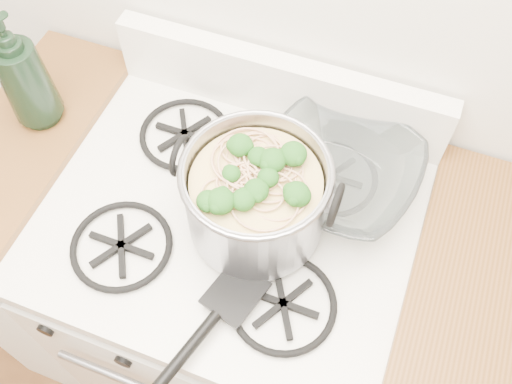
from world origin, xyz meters
name	(u,v)px	position (x,y,z in m)	size (l,w,h in m)	color
gas_range	(236,299)	(0.00, 1.26, 0.44)	(0.76, 0.66, 0.92)	white
counter_left	(74,236)	(-0.51, 1.26, 0.46)	(0.25, 0.65, 0.92)	silver
stock_pot	(256,197)	(0.06, 1.26, 1.01)	(0.31, 0.28, 0.19)	gray
spatula	(235,291)	(0.08, 1.10, 0.94)	(0.29, 0.31, 0.02)	black
glass_bowl	(337,177)	(0.19, 1.41, 0.94)	(0.13, 0.13, 0.03)	white
bottle	(21,72)	(-0.49, 1.34, 1.06)	(0.11, 0.11, 0.28)	black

